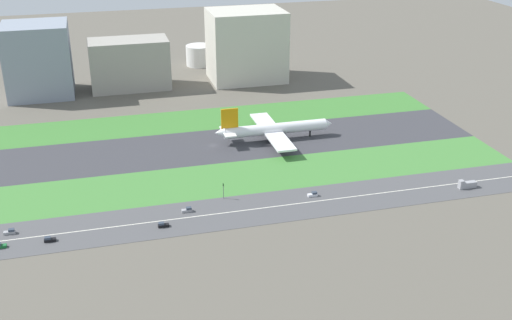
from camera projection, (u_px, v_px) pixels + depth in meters
ground_plane at (213, 146)px, 328.90m from camera, size 800.00×800.00×0.00m
runway at (213, 146)px, 328.88m from camera, size 280.00×46.00×0.10m
grass_median_north at (199, 120)px, 365.11m from camera, size 280.00×36.00×0.10m
grass_median_south at (230, 178)px, 292.65m from camera, size 280.00×36.00×0.10m
highway at (247, 210)px, 264.37m from camera, size 280.00×28.00×0.10m
highway_centerline at (247, 210)px, 264.35m from camera, size 266.00×0.50×0.01m
airliner at (273, 129)px, 334.00m from camera, size 65.00×56.00×19.70m
car_5 at (187, 210)px, 262.70m from camera, size 4.40×1.80×2.00m
truck_0 at (467, 185)px, 283.04m from camera, size 8.40×2.50×4.00m
car_4 at (163, 225)px, 251.17m from camera, size 4.40×1.80×2.00m
car_3 at (10, 232)px, 246.21m from camera, size 4.40×1.80×2.00m
car_0 at (49, 239)px, 240.94m from camera, size 4.40×1.80×2.00m
car_2 at (313, 194)px, 275.78m from camera, size 4.40×1.80×2.00m
car_1 at (0, 246)px, 236.73m from camera, size 4.40×1.80×2.00m
traffic_light at (223, 190)px, 272.44m from camera, size 0.36×0.50×7.20m
terminal_building at (38, 60)px, 399.18m from camera, size 40.35×37.51×46.16m
hangar_building at (130, 64)px, 415.24m from camera, size 51.47×26.89×32.77m
office_tower at (246, 45)px, 430.87m from camera, size 50.42×38.44×48.02m
fuel_tank_west at (199, 55)px, 471.38m from camera, size 19.86×19.86×15.08m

